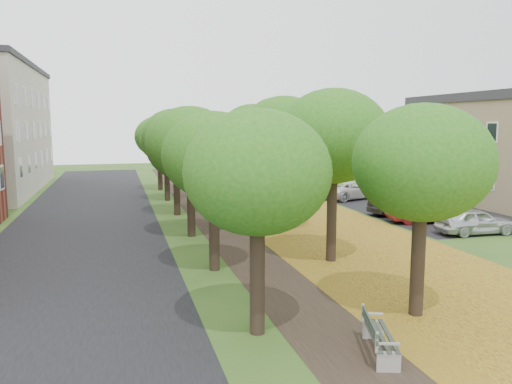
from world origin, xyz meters
TOP-DOWN VIEW (x-y plane):
  - ground at (0.00, 0.00)m, footprint 120.00×120.00m
  - street_asphalt at (-7.50, 15.00)m, footprint 8.00×70.00m
  - footpath at (0.00, 15.00)m, footprint 3.20×70.00m
  - leaf_verge at (5.00, 15.00)m, footprint 7.50×70.00m
  - parking_lot at (13.50, 16.00)m, footprint 9.00×16.00m
  - tree_row_west at (-2.20, 15.00)m, footprint 4.13×34.13m
  - tree_row_east at (2.60, 15.00)m, footprint 4.13×34.13m
  - bench at (0.25, -1.98)m, footprint 1.11×2.00m
  - car_silver at (11.61, 8.60)m, footprint 4.01×1.81m
  - car_red at (11.00, 11.86)m, footprint 4.46×2.23m
  - car_grey at (11.00, 14.62)m, footprint 4.57×2.63m
  - car_white at (11.00, 21.09)m, footprint 5.15×3.46m

SIDE VIEW (x-z plane):
  - ground at x=0.00m, z-range 0.00..0.00m
  - street_asphalt at x=-7.50m, z-range 0.00..0.01m
  - parking_lot at x=13.50m, z-range 0.00..0.01m
  - footpath at x=0.00m, z-range 0.00..0.01m
  - leaf_verge at x=5.00m, z-range 0.00..0.01m
  - bench at x=0.25m, z-range 0.02..0.93m
  - car_grey at x=11.00m, z-range 0.00..1.25m
  - car_white at x=11.00m, z-range 0.00..1.31m
  - car_silver at x=11.61m, z-range 0.00..1.34m
  - car_red at x=11.00m, z-range 0.00..1.40m
  - tree_row_west at x=-2.20m, z-range 1.41..7.78m
  - tree_row_east at x=2.60m, z-range 1.41..7.78m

